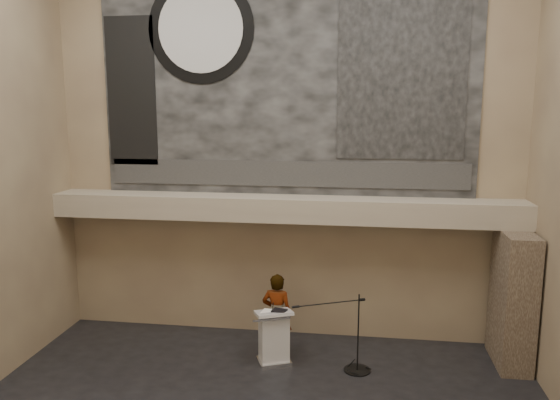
# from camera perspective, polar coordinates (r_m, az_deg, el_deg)

# --- Properties ---
(wall_back) EXTENTS (10.00, 0.02, 8.50)m
(wall_back) POSITION_cam_1_polar(r_m,az_deg,el_deg) (11.79, 0.56, 5.70)
(wall_back) COLOR #78614C
(wall_back) RESTS_ON floor
(wall_front) EXTENTS (10.00, 0.02, 8.50)m
(wall_front) POSITION_cam_1_polar(r_m,az_deg,el_deg) (4.07, -14.67, -2.81)
(wall_front) COLOR #78614C
(wall_front) RESTS_ON floor
(soffit) EXTENTS (10.00, 0.80, 0.50)m
(soffit) POSITION_cam_1_polar(r_m,az_deg,el_deg) (11.57, 0.28, -0.88)
(soffit) COLOR #9F917B
(soffit) RESTS_ON wall_back
(sprinkler_left) EXTENTS (0.04, 0.04, 0.06)m
(sprinkler_left) POSITION_cam_1_polar(r_m,az_deg,el_deg) (11.90, -7.41, -2.03)
(sprinkler_left) COLOR #B2893D
(sprinkler_left) RESTS_ON soffit
(sprinkler_right) EXTENTS (0.04, 0.04, 0.06)m
(sprinkler_right) POSITION_cam_1_polar(r_m,az_deg,el_deg) (11.48, 9.69, -2.54)
(sprinkler_right) COLOR #B2893D
(sprinkler_right) RESTS_ON soffit
(banner) EXTENTS (8.00, 0.05, 5.00)m
(banner) POSITION_cam_1_polar(r_m,az_deg,el_deg) (11.74, 0.55, 12.76)
(banner) COLOR black
(banner) RESTS_ON wall_back
(banner_text_strip) EXTENTS (7.76, 0.02, 0.55)m
(banner_text_strip) POSITION_cam_1_polar(r_m,az_deg,el_deg) (11.78, 0.51, 2.76)
(banner_text_strip) COLOR #2C2C2C
(banner_text_strip) RESTS_ON banner
(banner_clock_rim) EXTENTS (2.30, 0.02, 2.30)m
(banner_clock_rim) POSITION_cam_1_polar(r_m,az_deg,el_deg) (12.17, -8.30, 17.29)
(banner_clock_rim) COLOR black
(banner_clock_rim) RESTS_ON banner
(banner_clock_face) EXTENTS (1.84, 0.02, 1.84)m
(banner_clock_face) POSITION_cam_1_polar(r_m,az_deg,el_deg) (12.15, -8.33, 17.31)
(banner_clock_face) COLOR silver
(banner_clock_face) RESTS_ON banner
(banner_building_print) EXTENTS (2.60, 0.02, 3.60)m
(banner_building_print) POSITION_cam_1_polar(r_m,az_deg,el_deg) (11.63, 12.64, 13.05)
(banner_building_print) COLOR black
(banner_building_print) RESTS_ON banner
(banner_brick_print) EXTENTS (1.10, 0.02, 3.20)m
(banner_brick_print) POSITION_cam_1_polar(r_m,az_deg,el_deg) (12.61, -15.27, 10.86)
(banner_brick_print) COLOR black
(banner_brick_print) RESTS_ON banner
(stone_pier) EXTENTS (0.60, 1.40, 2.70)m
(stone_pier) POSITION_cam_1_polar(r_m,az_deg,el_deg) (11.85, 23.14, -9.45)
(stone_pier) COLOR #47382B
(stone_pier) RESTS_ON floor
(lectern) EXTENTS (0.85, 0.74, 1.13)m
(lectern) POSITION_cam_1_polar(r_m,az_deg,el_deg) (11.20, -0.64, -14.14)
(lectern) COLOR silver
(lectern) RESTS_ON floor
(binder) EXTENTS (0.32, 0.28, 0.04)m
(binder) POSITION_cam_1_polar(r_m,az_deg,el_deg) (10.96, -0.08, -11.50)
(binder) COLOR black
(binder) RESTS_ON lectern
(papers) EXTENTS (0.28, 0.35, 0.00)m
(papers) POSITION_cam_1_polar(r_m,az_deg,el_deg) (10.95, -1.34, -11.60)
(papers) COLOR white
(papers) RESTS_ON lectern
(speaker_person) EXTENTS (0.67, 0.48, 1.72)m
(speaker_person) POSITION_cam_1_polar(r_m,az_deg,el_deg) (11.48, -0.32, -11.85)
(speaker_person) COLOR beige
(speaker_person) RESTS_ON floor
(mic_stand) EXTENTS (1.49, 0.83, 1.56)m
(mic_stand) POSITION_cam_1_polar(r_m,az_deg,el_deg) (11.13, 7.85, -16.17)
(mic_stand) COLOR black
(mic_stand) RESTS_ON floor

